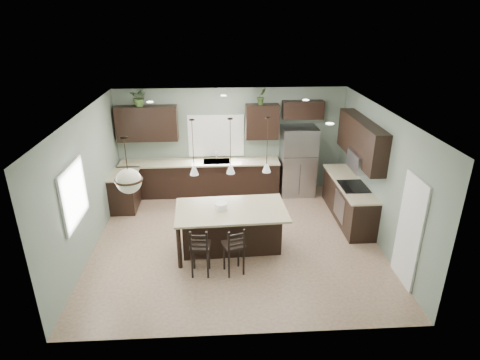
% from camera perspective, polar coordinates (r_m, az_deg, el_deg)
% --- Properties ---
extents(ground, '(6.00, 6.00, 0.00)m').
position_cam_1_polar(ground, '(8.81, -0.50, -8.54)').
color(ground, '#9E8466').
rests_on(ground, ground).
extents(pantry_door, '(0.04, 0.82, 2.04)m').
position_cam_1_polar(pantry_door, '(7.71, 22.94, -6.75)').
color(pantry_door, white).
rests_on(pantry_door, ground).
extents(window_back, '(1.35, 0.02, 1.00)m').
position_cam_1_polar(window_back, '(10.68, -3.43, 6.32)').
color(window_back, white).
rests_on(window_back, room_shell).
extents(window_left, '(0.02, 1.10, 1.00)m').
position_cam_1_polar(window_left, '(7.82, -22.65, -1.92)').
color(window_left, white).
rests_on(window_left, room_shell).
extents(left_return_cabs, '(0.60, 0.90, 0.90)m').
position_cam_1_polar(left_return_cabs, '(10.36, -16.09, -1.62)').
color(left_return_cabs, black).
rests_on(left_return_cabs, ground).
extents(left_return_countertop, '(0.66, 0.96, 0.04)m').
position_cam_1_polar(left_return_countertop, '(10.18, -16.27, 0.79)').
color(left_return_countertop, '#B8B08B').
rests_on(left_return_countertop, left_return_cabs).
extents(back_lower_cabs, '(4.20, 0.60, 0.90)m').
position_cam_1_polar(back_lower_cabs, '(10.80, -5.68, 0.22)').
color(back_lower_cabs, black).
rests_on(back_lower_cabs, ground).
extents(back_countertop, '(4.20, 0.66, 0.04)m').
position_cam_1_polar(back_countertop, '(10.61, -5.78, 2.52)').
color(back_countertop, '#B8B08B').
rests_on(back_countertop, back_lower_cabs).
extents(sink_inset, '(0.70, 0.45, 0.01)m').
position_cam_1_polar(sink_inset, '(10.59, -3.35, 2.65)').
color(sink_inset, gray).
rests_on(sink_inset, back_countertop).
extents(faucet, '(0.02, 0.02, 0.28)m').
position_cam_1_polar(faucet, '(10.51, -3.37, 3.34)').
color(faucet, silver).
rests_on(faucet, back_countertop).
extents(back_upper_left, '(1.55, 0.34, 0.90)m').
position_cam_1_polar(back_upper_left, '(10.58, -13.09, 7.84)').
color(back_upper_left, black).
rests_on(back_upper_left, room_shell).
extents(back_upper_right, '(0.85, 0.34, 0.90)m').
position_cam_1_polar(back_upper_right, '(10.49, 3.16, 8.28)').
color(back_upper_right, black).
rests_on(back_upper_right, room_shell).
extents(fridge_header, '(1.05, 0.34, 0.45)m').
position_cam_1_polar(fridge_header, '(10.59, 8.93, 9.85)').
color(fridge_header, black).
rests_on(fridge_header, room_shell).
extents(right_lower_cabs, '(0.60, 2.35, 0.90)m').
position_cam_1_polar(right_lower_cabs, '(9.84, 15.15, -2.86)').
color(right_lower_cabs, black).
rests_on(right_lower_cabs, ground).
extents(right_countertop, '(0.66, 2.35, 0.04)m').
position_cam_1_polar(right_countertop, '(9.64, 15.32, -0.35)').
color(right_countertop, '#B8B08B').
rests_on(right_countertop, right_lower_cabs).
extents(cooktop, '(0.58, 0.75, 0.02)m').
position_cam_1_polar(cooktop, '(9.40, 15.83, -0.88)').
color(cooktop, black).
rests_on(cooktop, right_countertop).
extents(wall_oven_front, '(0.01, 0.72, 0.60)m').
position_cam_1_polar(wall_oven_front, '(9.51, 13.89, -3.65)').
color(wall_oven_front, gray).
rests_on(wall_oven_front, right_lower_cabs).
extents(right_upper_cabs, '(0.34, 2.35, 0.90)m').
position_cam_1_polar(right_upper_cabs, '(9.35, 16.85, 5.47)').
color(right_upper_cabs, black).
rests_on(right_upper_cabs, room_shell).
extents(microwave, '(0.40, 0.75, 0.40)m').
position_cam_1_polar(microwave, '(9.21, 16.83, 2.58)').
color(microwave, gray).
rests_on(microwave, right_upper_cabs).
extents(refrigerator, '(0.90, 0.74, 1.85)m').
position_cam_1_polar(refrigerator, '(10.74, 8.22, 2.69)').
color(refrigerator, gray).
rests_on(refrigerator, ground).
extents(kitchen_island, '(2.28, 1.36, 0.92)m').
position_cam_1_polar(kitchen_island, '(8.29, -1.26, -7.01)').
color(kitchen_island, black).
rests_on(kitchen_island, ground).
extents(serving_dish, '(0.24, 0.24, 0.14)m').
position_cam_1_polar(serving_dish, '(8.03, -2.71, -3.79)').
color(serving_dish, white).
rests_on(serving_dish, kitchen_island).
extents(bar_stool_left, '(0.39, 0.39, 1.00)m').
position_cam_1_polar(bar_stool_left, '(7.58, -5.67, -9.99)').
color(bar_stool_left, black).
rests_on(bar_stool_left, ground).
extents(bar_stool_center, '(0.46, 0.46, 0.99)m').
position_cam_1_polar(bar_stool_center, '(7.57, -0.90, -9.89)').
color(bar_stool_center, black).
rests_on(bar_stool_center, ground).
extents(pendant_left, '(0.17, 0.17, 1.10)m').
position_cam_1_polar(pendant_left, '(7.54, -6.70, 4.60)').
color(pendant_left, silver).
rests_on(pendant_left, room_shell).
extents(pendant_center, '(0.17, 0.17, 1.10)m').
position_cam_1_polar(pendant_center, '(7.56, -1.37, 4.80)').
color(pendant_center, white).
rests_on(pendant_center, room_shell).
extents(pendant_right, '(0.17, 0.17, 1.10)m').
position_cam_1_polar(pendant_right, '(7.64, 3.88, 4.97)').
color(pendant_right, silver).
rests_on(pendant_right, room_shell).
extents(chandelier, '(0.46, 0.46, 0.96)m').
position_cam_1_polar(chandelier, '(6.66, -15.79, 2.00)').
color(chandelier, beige).
rests_on(chandelier, room_shell).
extents(plant_back_left, '(0.48, 0.44, 0.46)m').
position_cam_1_polar(plant_back_left, '(10.42, -14.10, 11.37)').
color(plant_back_left, '#375424').
rests_on(plant_back_left, back_upper_left).
extents(plant_back_right, '(0.29, 0.26, 0.42)m').
position_cam_1_polar(plant_back_right, '(10.31, 3.06, 11.79)').
color(plant_back_right, '#345023').
rests_on(plant_back_right, back_upper_right).
extents(room_shell, '(6.00, 6.00, 6.00)m').
position_cam_1_polar(room_shell, '(8.05, -0.54, 1.82)').
color(room_shell, slate).
rests_on(room_shell, ground).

